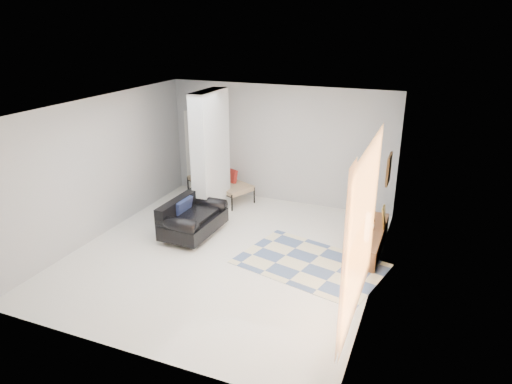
% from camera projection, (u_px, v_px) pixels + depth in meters
% --- Properties ---
extents(floor, '(6.00, 6.00, 0.00)m').
position_uv_depth(floor, '(226.00, 253.00, 8.71)').
color(floor, white).
rests_on(floor, ground).
extents(ceiling, '(6.00, 6.00, 0.00)m').
position_uv_depth(ceiling, '(222.00, 107.00, 7.72)').
color(ceiling, white).
rests_on(ceiling, wall_back).
extents(wall_back, '(6.00, 0.00, 6.00)m').
position_uv_depth(wall_back, '(279.00, 145.00, 10.82)').
color(wall_back, '#ADAFB1').
rests_on(wall_back, ground).
extents(wall_front, '(6.00, 0.00, 6.00)m').
position_uv_depth(wall_front, '(119.00, 260.00, 5.62)').
color(wall_front, '#ADAFB1').
rests_on(wall_front, ground).
extents(wall_left, '(0.00, 6.00, 6.00)m').
position_uv_depth(wall_left, '(101.00, 167.00, 9.18)').
color(wall_left, '#ADAFB1').
rests_on(wall_left, ground).
extents(wall_right, '(0.00, 6.00, 6.00)m').
position_uv_depth(wall_right, '(380.00, 206.00, 7.26)').
color(wall_right, '#ADAFB1').
rests_on(wall_right, ground).
extents(partition_column, '(0.35, 1.20, 2.80)m').
position_uv_depth(partition_column, '(211.00, 155.00, 9.99)').
color(partition_column, silver).
rests_on(partition_column, floor).
extents(hallway_door, '(0.85, 0.06, 2.04)m').
position_uv_depth(hallway_door, '(201.00, 152.00, 11.65)').
color(hallway_door, white).
rests_on(hallway_door, floor).
extents(curtain, '(0.00, 2.55, 2.55)m').
position_uv_depth(curtain, '(363.00, 232.00, 6.27)').
color(curtain, '#F89F41').
rests_on(curtain, wall_right).
extents(wall_art, '(0.04, 0.45, 0.55)m').
position_uv_depth(wall_art, '(389.00, 169.00, 8.23)').
color(wall_art, '#3F2711').
rests_on(wall_art, wall_right).
extents(media_console, '(0.45, 1.88, 0.80)m').
position_uv_depth(media_console, '(371.00, 239.00, 8.81)').
color(media_console, brown).
rests_on(media_console, floor).
extents(loveseat, '(0.91, 1.51, 0.76)m').
position_uv_depth(loveseat, '(191.00, 218.00, 9.36)').
color(loveseat, silver).
rests_on(loveseat, floor).
extents(daybed, '(1.91, 1.40, 0.77)m').
position_uv_depth(daybed, '(220.00, 181.00, 11.35)').
color(daybed, black).
rests_on(daybed, floor).
extents(area_rug, '(2.86, 2.24, 0.01)m').
position_uv_depth(area_rug, '(310.00, 264.00, 8.33)').
color(area_rug, beige).
rests_on(area_rug, floor).
extents(cylinder_lamp, '(0.10, 0.10, 0.55)m').
position_uv_depth(cylinder_lamp, '(368.00, 227.00, 8.23)').
color(cylinder_lamp, silver).
rests_on(cylinder_lamp, media_console).
extents(bronze_figurine, '(0.12, 0.12, 0.24)m').
position_uv_depth(bronze_figurine, '(373.00, 215.00, 9.11)').
color(bronze_figurine, '#321E16').
rests_on(bronze_figurine, media_console).
extents(vase, '(0.19, 0.19, 0.19)m').
position_uv_depth(vase, '(370.00, 224.00, 8.76)').
color(vase, white).
rests_on(vase, media_console).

